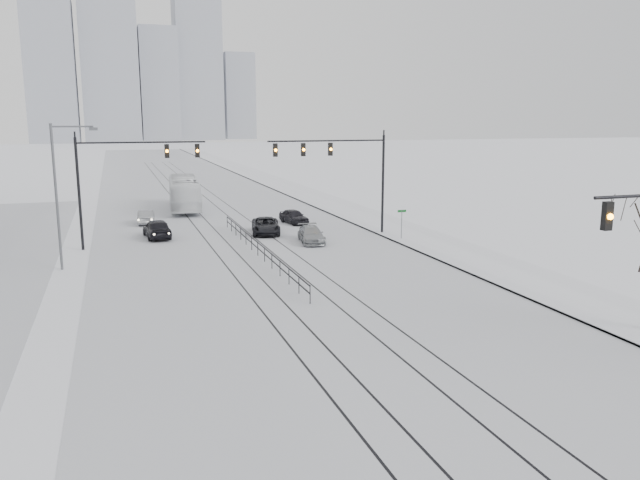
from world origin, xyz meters
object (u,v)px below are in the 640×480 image
Objects in this scene: sedan_sb_outer at (146,217)px; sedan_nb_far at (294,217)px; sedan_nb_front at (266,226)px; sedan_sb_inner at (157,229)px; sedan_nb_right at (311,235)px; box_truck at (184,193)px.

sedan_sb_outer is 1.01× the size of sedan_nb_far.
sedan_nb_far is at bearing 60.33° from sedan_nb_front.
sedan_nb_far is (12.62, -4.01, 0.01)m from sedan_sb_outer.
sedan_nb_front is 1.27× the size of sedan_nb_far.
sedan_sb_outer is at bearing -91.42° from sedan_sb_inner.
sedan_nb_right is (10.99, -5.59, -0.15)m from sedan_sb_inner.
box_truck reaches higher than sedan_nb_far.
sedan_nb_far is 0.31× the size of box_truck.
sedan_nb_front is 16.97m from box_truck.
sedan_sb_inner is 15.89m from box_truck.
sedan_nb_right is at bearing -108.47° from sedan_nb_far.
sedan_nb_front is 0.39× the size of box_truck.
sedan_sb_inner is 12.33m from sedan_nb_right.
box_truck is at bearing -108.86° from sedan_sb_inner.
box_truck is at bearing 117.22° from sedan_nb_front.
box_truck is at bearing 113.74° from sedan_nb_far.
sedan_nb_front is 5.53m from sedan_nb_far.
box_truck reaches higher than sedan_nb_front.
sedan_nb_front is 1.13× the size of sedan_nb_right.
sedan_nb_right is at bearing 137.04° from sedan_sb_outer.
sedan_nb_right is at bearing 148.12° from sedan_sb_inner.
sedan_sb_outer is at bearing 148.64° from sedan_nb_front.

